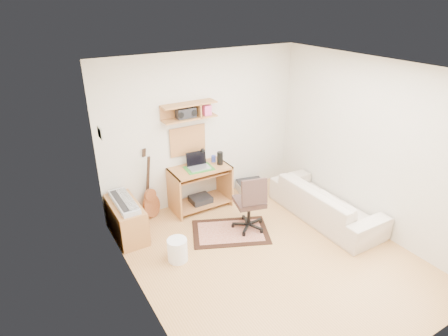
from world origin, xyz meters
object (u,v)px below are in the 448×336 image
desk (200,188)px  sofa (326,197)px  printer (251,187)px  cabinet (126,220)px  task_chair (249,202)px

desk → sofa: size_ratio=0.50×
desk → sofa: bearing=-40.2°
printer → cabinet: bearing=-162.3°
printer → sofa: (0.52, -1.39, 0.30)m
desk → sofa: (1.60, -1.36, 0.01)m
desk → printer: (1.08, 0.04, -0.29)m
printer → sofa: 1.52m
desk → printer: desk is taller
cabinet → sofa: size_ratio=0.45×
desk → cabinet: bearing=-172.7°
task_chair → cabinet: task_chair is taller
desk → cabinet: desk is taller
cabinet → printer: 2.45m
sofa → task_chair: bearing=73.0°
printer → task_chair: bearing=-113.3°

